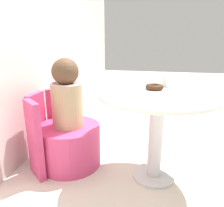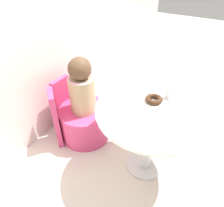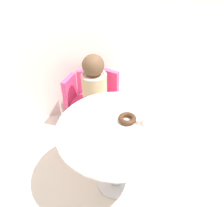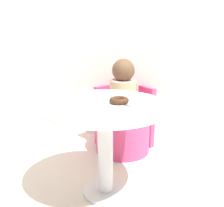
{
  "view_description": "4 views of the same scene",
  "coord_description": "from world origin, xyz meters",
  "px_view_note": "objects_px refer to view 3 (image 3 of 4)",
  "views": [
    {
      "loc": [
        -1.54,
        -0.02,
        1.05
      ],
      "look_at": [
        0.01,
        0.31,
        0.58
      ],
      "focal_mm": 35.0,
      "sensor_mm": 36.0,
      "label": 1
    },
    {
      "loc": [
        -1.16,
        -0.38,
        1.61
      ],
      "look_at": [
        -0.01,
        0.32,
        0.6
      ],
      "focal_mm": 32.0,
      "sensor_mm": 36.0,
      "label": 2
    },
    {
      "loc": [
        -0.42,
        -1.07,
        1.76
      ],
      "look_at": [
        0.08,
        0.27,
        0.65
      ],
      "focal_mm": 35.0,
      "sensor_mm": 36.0,
      "label": 3
    },
    {
      "loc": [
        0.31,
        -1.7,
        1.17
      ],
      "look_at": [
        -0.01,
        0.35,
        0.58
      ],
      "focal_mm": 42.0,
      "sensor_mm": 36.0,
      "label": 4
    }
  ],
  "objects_px": {
    "tub_chair": "(96,117)",
    "cup": "(147,120)",
    "round_table": "(116,141)",
    "child_figure": "(94,83)",
    "donut": "(127,119)"
  },
  "relations": [
    {
      "from": "tub_chair",
      "to": "cup",
      "type": "relative_size",
      "value": 5.69
    },
    {
      "from": "round_table",
      "to": "tub_chair",
      "type": "distance_m",
      "value": 0.81
    },
    {
      "from": "tub_chair",
      "to": "child_figure",
      "type": "xyz_separation_m",
      "value": [
        0.0,
        -0.0,
        0.44
      ]
    },
    {
      "from": "cup",
      "to": "child_figure",
      "type": "bearing_deg",
      "value": 101.96
    },
    {
      "from": "donut",
      "to": "cup",
      "type": "relative_size",
      "value": 1.46
    },
    {
      "from": "donut",
      "to": "child_figure",
      "type": "bearing_deg",
      "value": 94.17
    },
    {
      "from": "round_table",
      "to": "cup",
      "type": "distance_m",
      "value": 0.29
    },
    {
      "from": "round_table",
      "to": "donut",
      "type": "xyz_separation_m",
      "value": [
        0.09,
        0.03,
        0.17
      ]
    },
    {
      "from": "child_figure",
      "to": "tub_chair",
      "type": "bearing_deg",
      "value": 90.0
    },
    {
      "from": "round_table",
      "to": "donut",
      "type": "relative_size",
      "value": 6.43
    },
    {
      "from": "child_figure",
      "to": "cup",
      "type": "height_order",
      "value": "child_figure"
    },
    {
      "from": "cup",
      "to": "tub_chair",
      "type": "bearing_deg",
      "value": 101.96
    },
    {
      "from": "round_table",
      "to": "donut",
      "type": "bearing_deg",
      "value": 17.39
    },
    {
      "from": "round_table",
      "to": "donut",
      "type": "distance_m",
      "value": 0.19
    },
    {
      "from": "round_table",
      "to": "cup",
      "type": "xyz_separation_m",
      "value": [
        0.21,
        -0.06,
        0.19
      ]
    }
  ]
}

